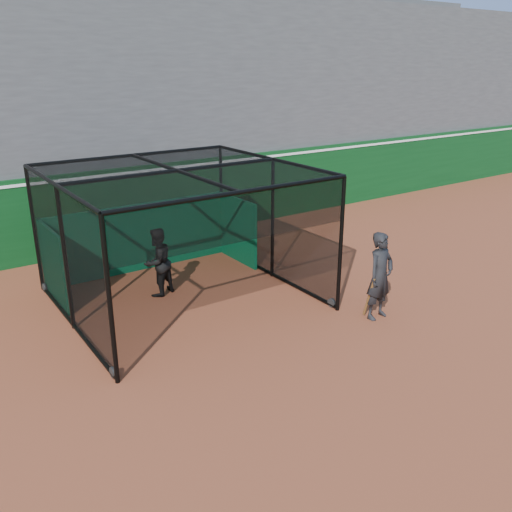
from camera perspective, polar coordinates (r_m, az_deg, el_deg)
ground at (r=11.36m, az=5.13°, el=-9.66°), size 120.00×120.00×0.00m
outfield_wall at (r=17.80m, az=-12.43°, el=5.41°), size 50.00×0.50×2.50m
grandstand at (r=20.86m, az=-17.27°, el=15.95°), size 50.00×7.85×8.95m
batting_cage at (r=13.07m, az=-7.96°, el=1.94°), size 5.53×5.36×3.22m
batter at (r=13.68m, az=-10.32°, el=-0.64°), size 1.03×0.93×1.74m
on_deck_player at (r=12.52m, az=12.93°, el=-2.08°), size 0.79×0.57×2.04m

